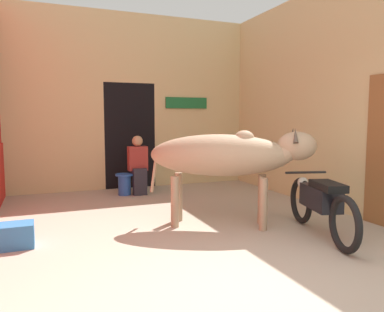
{
  "coord_description": "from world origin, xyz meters",
  "views": [
    {
      "loc": [
        -1.82,
        -2.6,
        1.49
      ],
      "look_at": [
        0.17,
        2.39,
        0.95
      ],
      "focal_mm": 35.0,
      "sensor_mm": 36.0,
      "label": 1
    }
  ],
  "objects_px": {
    "shopkeeper_seated": "(138,163)",
    "plastic_stool": "(124,184)",
    "cow": "(228,156)",
    "crate": "(14,236)",
    "motorcycle_near": "(320,203)"
  },
  "relations": [
    {
      "from": "cow",
      "to": "crate",
      "type": "distance_m",
      "value": 2.84
    },
    {
      "from": "cow",
      "to": "motorcycle_near",
      "type": "distance_m",
      "value": 1.34
    },
    {
      "from": "cow",
      "to": "shopkeeper_seated",
      "type": "relative_size",
      "value": 1.92
    },
    {
      "from": "plastic_stool",
      "to": "crate",
      "type": "xyz_separation_m",
      "value": [
        -1.81,
        -2.5,
        -0.08
      ]
    },
    {
      "from": "cow",
      "to": "shopkeeper_seated",
      "type": "distance_m",
      "value": 2.71
    },
    {
      "from": "motorcycle_near",
      "to": "plastic_stool",
      "type": "height_order",
      "value": "motorcycle_near"
    },
    {
      "from": "crate",
      "to": "cow",
      "type": "bearing_deg",
      "value": -2.49
    },
    {
      "from": "motorcycle_near",
      "to": "crate",
      "type": "distance_m",
      "value": 3.73
    },
    {
      "from": "shopkeeper_seated",
      "to": "plastic_stool",
      "type": "bearing_deg",
      "value": 177.66
    },
    {
      "from": "shopkeeper_seated",
      "to": "plastic_stool",
      "type": "xyz_separation_m",
      "value": [
        -0.28,
        0.01,
        -0.39
      ]
    },
    {
      "from": "cow",
      "to": "plastic_stool",
      "type": "relative_size",
      "value": 5.32
    },
    {
      "from": "cow",
      "to": "crate",
      "type": "bearing_deg",
      "value": 177.51
    },
    {
      "from": "shopkeeper_seated",
      "to": "crate",
      "type": "distance_m",
      "value": 3.28
    },
    {
      "from": "cow",
      "to": "motorcycle_near",
      "type": "xyz_separation_m",
      "value": [
        0.88,
        -0.86,
        -0.55
      ]
    },
    {
      "from": "motorcycle_near",
      "to": "plastic_stool",
      "type": "distance_m",
      "value": 3.91
    }
  ]
}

